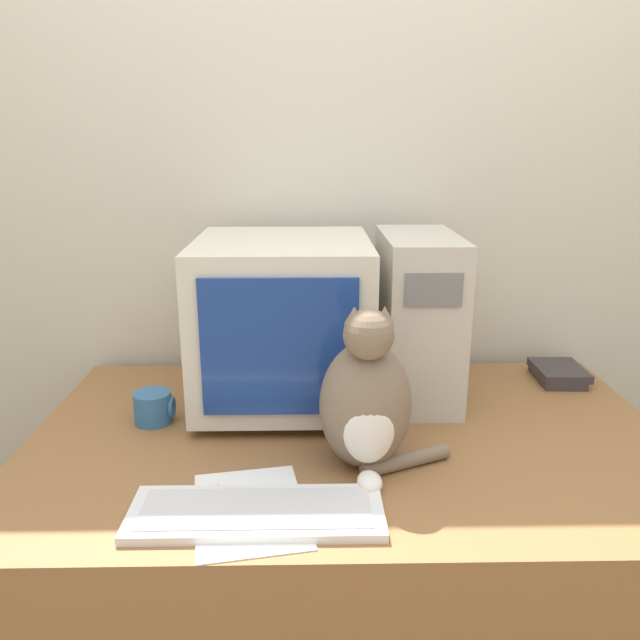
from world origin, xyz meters
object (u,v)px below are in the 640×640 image
(computer_tower, at_px, (417,317))
(book_stack, at_px, (558,373))
(mug, at_px, (154,407))
(keyboard, at_px, (256,513))
(cat, at_px, (367,402))
(crt_monitor, at_px, (283,320))
(pen, at_px, (184,498))

(computer_tower, xyz_separation_m, book_stack, (0.44, 0.08, -0.20))
(book_stack, height_order, mug, mug)
(keyboard, relative_size, book_stack, 2.77)
(computer_tower, xyz_separation_m, keyboard, (-0.40, -0.59, -0.21))
(cat, distance_m, mug, 0.58)
(crt_monitor, bearing_deg, computer_tower, 6.87)
(book_stack, distance_m, mug, 1.16)
(cat, bearing_deg, book_stack, 37.32)
(book_stack, bearing_deg, computer_tower, -169.18)
(book_stack, xyz_separation_m, mug, (-1.13, -0.26, 0.02))
(computer_tower, bearing_deg, mug, -165.86)
(keyboard, height_order, cat, cat)
(computer_tower, bearing_deg, book_stack, 10.82)
(pen, bearing_deg, mug, 111.62)
(keyboard, xyz_separation_m, pen, (-0.15, 0.06, -0.01))
(crt_monitor, distance_m, book_stack, 0.84)
(computer_tower, bearing_deg, keyboard, -123.92)
(pen, bearing_deg, cat, 18.64)
(computer_tower, xyz_separation_m, pen, (-0.55, -0.53, -0.22))
(pen, bearing_deg, computer_tower, 44.17)
(crt_monitor, bearing_deg, cat, -62.33)
(book_stack, bearing_deg, pen, -148.10)
(keyboard, xyz_separation_m, mug, (-0.29, 0.42, 0.03))
(crt_monitor, height_order, pen, crt_monitor)
(computer_tower, distance_m, cat, 0.45)
(computer_tower, bearing_deg, pen, -135.83)
(cat, distance_m, book_stack, 0.80)
(crt_monitor, xyz_separation_m, mug, (-0.33, -0.13, -0.19))
(keyboard, distance_m, pen, 0.16)
(pen, height_order, mug, mug)
(keyboard, height_order, pen, keyboard)
(keyboard, bearing_deg, book_stack, 38.84)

